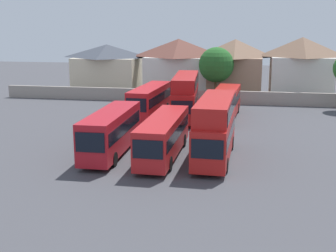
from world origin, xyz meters
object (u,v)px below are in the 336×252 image
at_px(bus_2, 164,134).
at_px(house_terrace_left, 107,68).
at_px(bus_3, 215,125).
at_px(bus_4, 150,100).
at_px(house_terrace_centre, 179,66).
at_px(house_terrace_far_right, 301,67).
at_px(bus_5, 186,94).
at_px(house_terrace_right, 235,67).
at_px(tree_behind_wall, 216,65).
at_px(bus_1, 111,130).
at_px(bus_6, 225,102).

distance_m(bus_2, house_terrace_left, 36.93).
distance_m(bus_3, bus_4, 17.61).
bearing_deg(house_terrace_centre, house_terrace_far_right, -1.69).
distance_m(bus_4, bus_5, 4.19).
bearing_deg(house_terrace_centre, bus_4, -91.91).
height_order(house_terrace_left, house_terrace_right, house_terrace_right).
relative_size(bus_3, house_terrace_left, 0.98).
relative_size(house_terrace_centre, tree_behind_wall, 1.36).
distance_m(bus_2, house_terrace_centre, 33.30).
bearing_deg(bus_1, bus_3, 89.61).
distance_m(bus_5, house_terrace_far_right, 22.18).
relative_size(bus_3, house_terrace_right, 1.20).
bearing_deg(house_terrace_far_right, tree_behind_wall, -160.78).
relative_size(bus_2, house_terrace_right, 1.31).
bearing_deg(house_terrace_far_right, bus_6, -121.44).
height_order(house_terrace_right, house_terrace_far_right, house_terrace_far_right).
xyz_separation_m(bus_2, bus_5, (-0.45, 15.73, 0.89)).
bearing_deg(bus_4, bus_5, 94.88).
relative_size(bus_6, house_terrace_right, 1.40).
bearing_deg(bus_2, bus_5, -177.87).
relative_size(bus_2, bus_5, 0.94).
bearing_deg(bus_3, tree_behind_wall, -174.37).
xyz_separation_m(bus_2, house_terrace_left, (-15.50, 33.46, 1.97)).
bearing_deg(house_terrace_far_right, bus_4, -137.77).
distance_m(bus_6, tree_behind_wall, 12.73).
xyz_separation_m(bus_3, bus_4, (-8.63, 15.33, -0.72)).
bearing_deg(bus_5, house_terrace_left, -144.14).
relative_size(bus_3, bus_6, 0.86).
relative_size(house_terrace_centre, house_terrace_far_right, 1.14).
relative_size(bus_5, house_terrace_far_right, 1.31).
relative_size(house_terrace_right, house_terrace_far_right, 0.94).
bearing_deg(bus_2, house_terrace_centre, -172.62).
relative_size(bus_5, house_terrace_centre, 1.15).
relative_size(bus_1, bus_4, 0.94).
xyz_separation_m(bus_2, tree_behind_wall, (2.09, 28.28, 3.17)).
xyz_separation_m(bus_3, house_terrace_far_right, (9.96, 32.20, 1.77)).
bearing_deg(bus_1, bus_4, 179.76).
xyz_separation_m(bus_4, bus_6, (8.61, 0.55, -0.14)).
bearing_deg(bus_3, bus_6, -178.30).
distance_m(house_terrace_far_right, tree_behind_wall, 12.65).
bearing_deg(house_terrace_left, bus_5, -49.68).
xyz_separation_m(bus_6, house_terrace_centre, (-8.03, 16.86, 2.45)).
height_order(bus_6, house_terrace_right, house_terrace_right).
bearing_deg(house_terrace_right, bus_4, -117.09).
relative_size(bus_4, tree_behind_wall, 1.50).
bearing_deg(tree_behind_wall, house_terrace_left, 163.59).
bearing_deg(bus_6, tree_behind_wall, -167.58).
bearing_deg(bus_6, bus_3, 3.41).
xyz_separation_m(house_terrace_left, house_terrace_far_right, (29.52, -1.02, 0.66)).
xyz_separation_m(bus_1, bus_3, (8.45, 0.08, 0.71)).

